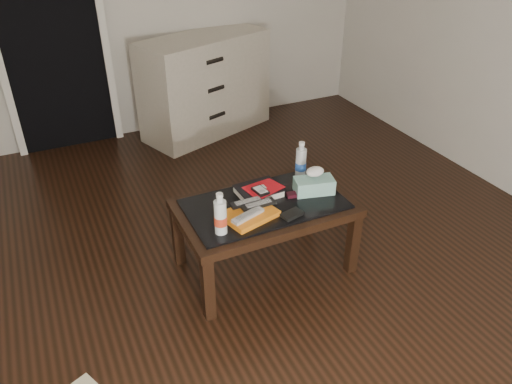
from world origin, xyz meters
TOP-DOWN VIEW (x-y plane):
  - ground at (0.00, 0.00)m, footprint 5.00×5.00m
  - room_shell at (0.00, 0.00)m, footprint 5.00×5.00m
  - doorway at (-0.40, 2.47)m, footprint 0.90×0.08m
  - coffee_table at (0.42, 0.18)m, footprint 1.00×0.60m
  - dresser at (0.82, 2.23)m, footprint 1.30×0.88m
  - magazines at (0.29, 0.09)m, footprint 0.32×0.28m
  - remote_silver at (0.26, 0.05)m, footprint 0.21×0.11m
  - remote_black_front at (0.36, 0.12)m, footprint 0.20×0.06m
  - remote_black_back at (0.31, 0.17)m, footprint 0.20×0.05m
  - textbook at (0.43, 0.28)m, footprint 0.26×0.21m
  - dvd_mailers at (0.45, 0.27)m, footprint 0.21×0.16m
  - ipod at (0.42, 0.22)m, footprint 0.08×0.11m
  - flip_phone at (0.61, 0.17)m, footprint 0.10×0.06m
  - wallet at (0.50, -0.00)m, footprint 0.13×0.10m
  - water_bottle_left at (0.09, 0.02)m, footprint 0.07×0.07m
  - water_bottle_right at (0.76, 0.36)m, footprint 0.08×0.08m
  - tissue_box at (0.74, 0.16)m, footprint 0.25×0.17m

SIDE VIEW (x-z plane):
  - ground at x=0.00m, z-range 0.00..0.00m
  - coffee_table at x=0.42m, z-range 0.17..0.63m
  - dresser at x=0.82m, z-range 0.00..0.90m
  - wallet at x=0.50m, z-range 0.46..0.48m
  - flip_phone at x=0.61m, z-range 0.46..0.48m
  - magazines at x=0.29m, z-range 0.46..0.49m
  - textbook at x=0.43m, z-range 0.46..0.51m
  - remote_silver at x=0.26m, z-range 0.49..0.51m
  - remote_black_front at x=0.36m, z-range 0.49..0.51m
  - remote_black_back at x=0.31m, z-range 0.49..0.51m
  - tissue_box at x=0.74m, z-range 0.46..0.55m
  - dvd_mailers at x=0.45m, z-range 0.51..0.51m
  - ipod at x=0.42m, z-range 0.51..0.53m
  - water_bottle_left at x=0.09m, z-range 0.46..0.70m
  - water_bottle_right at x=0.76m, z-range 0.46..0.70m
  - doorway at x=-0.40m, z-range -0.01..2.06m
  - room_shell at x=0.00m, z-range -0.88..4.12m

